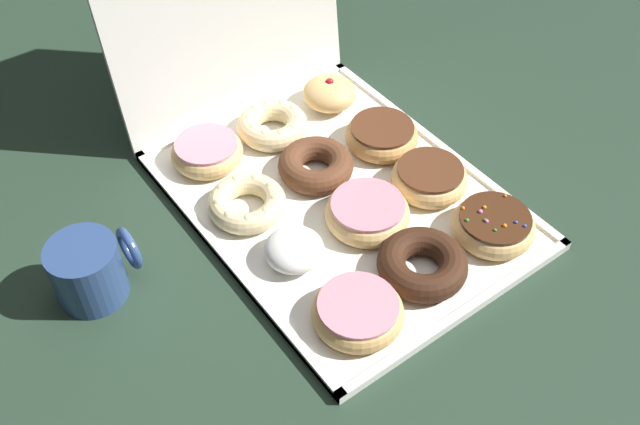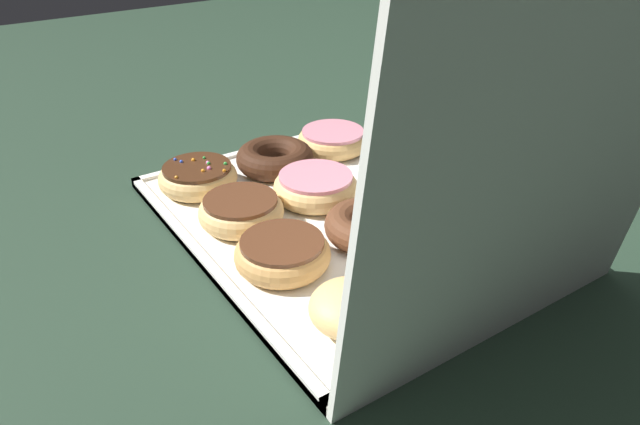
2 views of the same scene
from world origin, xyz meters
name	(u,v)px [view 1 (image 1 of 2)]	position (x,y,z in m)	size (l,w,h in m)	color
ground_plane	(340,202)	(0.00, 0.00, 0.00)	(3.00, 3.00, 0.00)	#233828
donut_box	(340,200)	(0.00, 0.00, 0.01)	(0.40, 0.52, 0.01)	white
pink_frosted_donut_0	(358,312)	(-0.12, -0.19, 0.03)	(0.12, 0.12, 0.04)	tan
chocolate_cake_ring_donut_1	(424,263)	(0.00, -0.18, 0.03)	(0.12, 0.12, 0.04)	#381E11
sprinkle_donut_2	(494,225)	(0.13, -0.18, 0.03)	(0.11, 0.11, 0.04)	#E5B770
powdered_filled_donut_3	(294,249)	(-0.12, -0.06, 0.03)	(0.08, 0.08, 0.04)	white
pink_frosted_donut_4	(369,211)	(0.00, -0.06, 0.03)	(0.12, 0.12, 0.04)	#E5B770
chocolate_frosted_donut_5	(429,178)	(0.12, -0.06, 0.03)	(0.11, 0.11, 0.04)	#E5B770
cruller_donut_6	(247,203)	(-0.12, 0.06, 0.03)	(0.11, 0.11, 0.03)	beige
chocolate_cake_ring_donut_7	(316,165)	(0.00, 0.06, 0.03)	(0.11, 0.11, 0.04)	#59331E
chocolate_frosted_donut_8	(382,135)	(0.12, 0.05, 0.03)	(0.11, 0.11, 0.04)	tan
pink_frosted_donut_9	(207,151)	(-0.12, 0.18, 0.03)	(0.11, 0.11, 0.04)	#E5B770
cruller_donut_10	(274,124)	(0.00, 0.18, 0.03)	(0.11, 0.11, 0.04)	beige
jelly_filled_donut_11	(329,93)	(0.12, 0.18, 0.03)	(0.09, 0.09, 0.05)	#E5B770
coffee_mug	(89,269)	(-0.36, 0.06, 0.05)	(0.11, 0.09, 0.09)	navy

